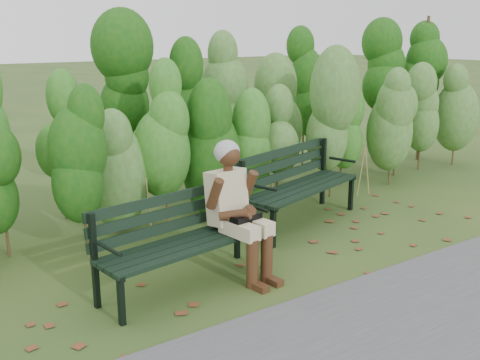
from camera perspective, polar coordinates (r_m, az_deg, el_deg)
ground at (r=5.84m, az=1.96°, el=-7.86°), size 80.00×80.00×0.00m
footpath at (r=4.46m, az=19.72°, el=-16.36°), size 60.00×2.50×0.01m
hedge_band at (r=7.05m, az=-7.03°, el=6.59°), size 11.04×1.67×2.42m
leaf_litter at (r=5.73m, az=0.60°, el=-8.29°), size 6.05×2.27×0.01m
bench_left at (r=5.10m, az=-6.11°, el=-5.44°), size 1.73×0.77×0.83m
bench_right at (r=6.78m, az=5.57°, el=0.03°), size 1.89×1.06×0.90m
seated_woman at (r=5.22m, az=-0.38°, el=-2.27°), size 0.54×0.80×1.29m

